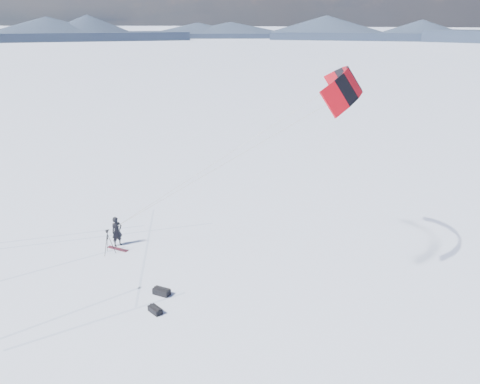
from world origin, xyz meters
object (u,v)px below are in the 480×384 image
at_px(snowboard, 118,249).
at_px(tripod, 108,238).
at_px(gear_bag_b, 155,310).
at_px(snowkiter, 118,245).
at_px(gear_bag_a, 162,291).

distance_m(snowboard, tripod, 1.12).
bearing_deg(gear_bag_b, snowkiter, 162.63).
xyz_separation_m(snowboard, gear_bag_a, (4.88, -3.07, 0.14)).
height_order(snowboard, gear_bag_a, gear_bag_a).
bearing_deg(gear_bag_b, gear_bag_a, 134.07).
xyz_separation_m(tripod, gear_bag_b, (5.50, -3.83, -0.80)).
distance_m(snowkiter, gear_bag_b, 7.48).
relative_size(snowkiter, snowboard, 1.31).
distance_m(snowkiter, tripod, 1.42).
xyz_separation_m(snowboard, tripod, (-0.10, -0.62, 0.92)).
xyz_separation_m(tripod, gear_bag_a, (4.98, -2.45, -0.78)).
bearing_deg(gear_bag_b, snowboard, 163.83).
bearing_deg(snowboard, tripod, -96.14).
xyz_separation_m(snowkiter, tripod, (0.17, -1.05, 0.94)).
relative_size(tripod, gear_bag_a, 1.76).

